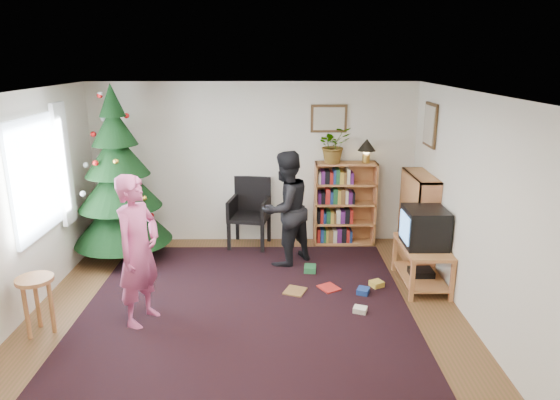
{
  "coord_description": "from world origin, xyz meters",
  "views": [
    {
      "loc": [
        0.35,
        -5.11,
        2.87
      ],
      "look_at": [
        0.4,
        0.99,
        1.1
      ],
      "focal_mm": 32.0,
      "sensor_mm": 36.0,
      "label": 1
    }
  ],
  "objects_px": {
    "picture_back": "(329,119)",
    "table_lamp": "(367,146)",
    "crt_tv": "(425,227)",
    "stool": "(36,290)",
    "potted_plant": "(334,145)",
    "picture_right": "(430,125)",
    "armchair": "(249,209)",
    "christmas_tree": "(119,189)",
    "bookshelf_right": "(418,219)",
    "tv_stand": "(422,261)",
    "person_standing": "(138,251)",
    "bookshelf_back": "(345,202)",
    "person_by_chair": "(286,209)"
  },
  "relations": [
    {
      "from": "picture_back",
      "to": "table_lamp",
      "type": "bearing_deg",
      "value": -13.33
    },
    {
      "from": "crt_tv",
      "to": "stool",
      "type": "bearing_deg",
      "value": -165.68
    },
    {
      "from": "picture_back",
      "to": "potted_plant",
      "type": "xyz_separation_m",
      "value": [
        0.07,
        -0.14,
        -0.38
      ]
    },
    {
      "from": "picture_right",
      "to": "armchair",
      "type": "xyz_separation_m",
      "value": [
        -2.54,
        0.57,
        -1.38
      ]
    },
    {
      "from": "christmas_tree",
      "to": "stool",
      "type": "height_order",
      "value": "christmas_tree"
    },
    {
      "from": "bookshelf_right",
      "to": "table_lamp",
      "type": "bearing_deg",
      "value": 37.66
    },
    {
      "from": "picture_right",
      "to": "bookshelf_right",
      "type": "distance_m",
      "value": 1.31
    },
    {
      "from": "picture_right",
      "to": "bookshelf_right",
      "type": "height_order",
      "value": "picture_right"
    },
    {
      "from": "christmas_tree",
      "to": "stool",
      "type": "xyz_separation_m",
      "value": [
        -0.3,
        -2.07,
        -0.55
      ]
    },
    {
      "from": "tv_stand",
      "to": "person_standing",
      "type": "distance_m",
      "value": 3.52
    },
    {
      "from": "picture_back",
      "to": "tv_stand",
      "type": "relative_size",
      "value": 0.56
    },
    {
      "from": "potted_plant",
      "to": "table_lamp",
      "type": "height_order",
      "value": "potted_plant"
    },
    {
      "from": "stool",
      "to": "person_standing",
      "type": "distance_m",
      "value": 1.12
    },
    {
      "from": "crt_tv",
      "to": "potted_plant",
      "type": "bearing_deg",
      "value": 123.0
    },
    {
      "from": "picture_right",
      "to": "crt_tv",
      "type": "relative_size",
      "value": 1.08
    },
    {
      "from": "stool",
      "to": "crt_tv",
      "type": "bearing_deg",
      "value": 14.32
    },
    {
      "from": "picture_right",
      "to": "bookshelf_back",
      "type": "xyz_separation_m",
      "value": [
        -1.06,
        0.59,
        -1.29
      ]
    },
    {
      "from": "bookshelf_right",
      "to": "person_standing",
      "type": "xyz_separation_m",
      "value": [
        -3.48,
        -1.63,
        0.18
      ]
    },
    {
      "from": "picture_back",
      "to": "person_standing",
      "type": "height_order",
      "value": "picture_back"
    },
    {
      "from": "tv_stand",
      "to": "potted_plant",
      "type": "distance_m",
      "value": 2.22
    },
    {
      "from": "bookshelf_right",
      "to": "stool",
      "type": "xyz_separation_m",
      "value": [
        -4.52,
        -1.86,
        -0.17
      ]
    },
    {
      "from": "christmas_tree",
      "to": "picture_back",
      "type": "bearing_deg",
      "value": 13.5
    },
    {
      "from": "bookshelf_back",
      "to": "crt_tv",
      "type": "bearing_deg",
      "value": -62.56
    },
    {
      "from": "picture_right",
      "to": "person_by_chair",
      "type": "xyz_separation_m",
      "value": [
        -2.0,
        -0.23,
        -1.13
      ]
    },
    {
      "from": "picture_right",
      "to": "table_lamp",
      "type": "distance_m",
      "value": 1.04
    },
    {
      "from": "christmas_tree",
      "to": "person_by_chair",
      "type": "relative_size",
      "value": 1.54
    },
    {
      "from": "armchair",
      "to": "potted_plant",
      "type": "relative_size",
      "value": 1.92
    },
    {
      "from": "picture_back",
      "to": "potted_plant",
      "type": "height_order",
      "value": "picture_back"
    },
    {
      "from": "potted_plant",
      "to": "armchair",
      "type": "bearing_deg",
      "value": -178.91
    },
    {
      "from": "picture_back",
      "to": "bookshelf_right",
      "type": "bearing_deg",
      "value": -38.27
    },
    {
      "from": "bookshelf_back",
      "to": "tv_stand",
      "type": "relative_size",
      "value": 1.33
    },
    {
      "from": "picture_back",
      "to": "bookshelf_right",
      "type": "distance_m",
      "value": 1.99
    },
    {
      "from": "tv_stand",
      "to": "armchair",
      "type": "distance_m",
      "value": 2.75
    },
    {
      "from": "crt_tv",
      "to": "person_standing",
      "type": "bearing_deg",
      "value": -165.01
    },
    {
      "from": "christmas_tree",
      "to": "picture_right",
      "type": "bearing_deg",
      "value": 0.02
    },
    {
      "from": "armchair",
      "to": "stool",
      "type": "xyz_separation_m",
      "value": [
        -2.11,
        -2.63,
        -0.08
      ]
    },
    {
      "from": "bookshelf_right",
      "to": "armchair",
      "type": "distance_m",
      "value": 2.53
    },
    {
      "from": "tv_stand",
      "to": "table_lamp",
      "type": "distance_m",
      "value": 2.02
    },
    {
      "from": "person_standing",
      "to": "bookshelf_back",
      "type": "bearing_deg",
      "value": -24.41
    },
    {
      "from": "christmas_tree",
      "to": "table_lamp",
      "type": "height_order",
      "value": "christmas_tree"
    },
    {
      "from": "crt_tv",
      "to": "picture_right",
      "type": "bearing_deg",
      "value": 74.75
    },
    {
      "from": "crt_tv",
      "to": "picture_back",
      "type": "bearing_deg",
      "value": 122.56
    },
    {
      "from": "person_standing",
      "to": "person_by_chair",
      "type": "bearing_deg",
      "value": -22.99
    },
    {
      "from": "bookshelf_right",
      "to": "person_standing",
      "type": "bearing_deg",
      "value": 115.11
    },
    {
      "from": "bookshelf_right",
      "to": "table_lamp",
      "type": "height_order",
      "value": "table_lamp"
    },
    {
      "from": "person_standing",
      "to": "person_by_chair",
      "type": "relative_size",
      "value": 1.04
    },
    {
      "from": "stool",
      "to": "table_lamp",
      "type": "xyz_separation_m",
      "value": [
        3.9,
        2.66,
        1.05
      ]
    },
    {
      "from": "bookshelf_back",
      "to": "tv_stand",
      "type": "distance_m",
      "value": 1.76
    },
    {
      "from": "person_standing",
      "to": "table_lamp",
      "type": "height_order",
      "value": "person_standing"
    },
    {
      "from": "bookshelf_back",
      "to": "picture_back",
      "type": "bearing_deg",
      "value": 153.41
    }
  ]
}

